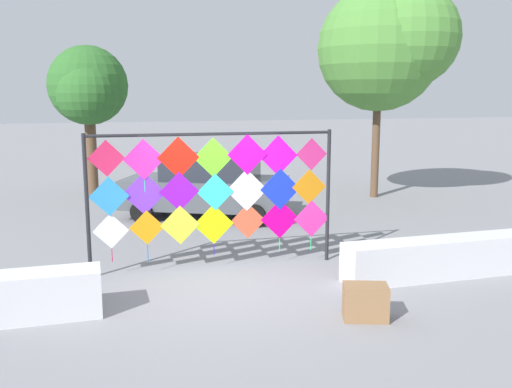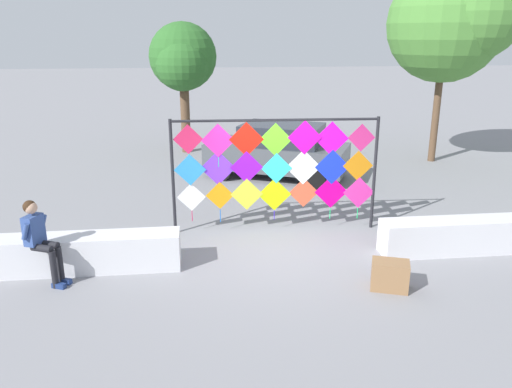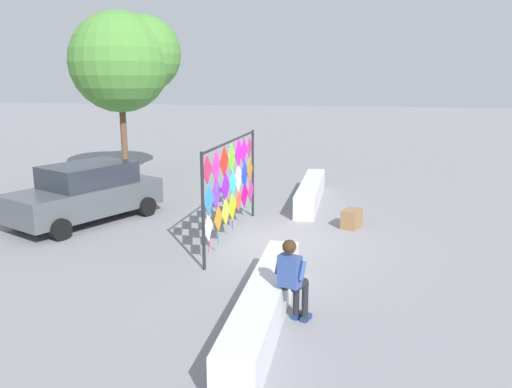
{
  "view_description": "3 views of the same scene",
  "coord_description": "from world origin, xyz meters",
  "views": [
    {
      "loc": [
        -2.04,
        -8.71,
        3.18
      ],
      "look_at": [
        0.65,
        0.41,
        1.5
      ],
      "focal_mm": 39.45,
      "sensor_mm": 36.0,
      "label": 1
    },
    {
      "loc": [
        -1.57,
        -9.39,
        4.23
      ],
      "look_at": [
        -0.43,
        0.47,
        1.09
      ],
      "focal_mm": 35.52,
      "sensor_mm": 36.0,
      "label": 2
    },
    {
      "loc": [
        -12.13,
        -1.81,
        4.05
      ],
      "look_at": [
        0.5,
        0.64,
        1.09
      ],
      "focal_mm": 36.16,
      "sensor_mm": 36.0,
      "label": 3
    }
  ],
  "objects": [
    {
      "name": "kite_display_rack",
      "position": [
        0.1,
        1.17,
        1.56
      ],
      "size": [
        4.51,
        0.24,
        2.54
      ],
      "color": "#232328",
      "rests_on": "ground"
    },
    {
      "name": "plaza_ledge_left",
      "position": [
        -4.34,
        -0.44,
        0.35
      ],
      "size": [
        4.7,
        0.61,
        0.69
      ],
      "primitive_type": "cube",
      "color": "silver",
      "rests_on": "ground"
    },
    {
      "name": "plaza_ledge_right",
      "position": [
        4.34,
        -0.44,
        0.35
      ],
      "size": [
        4.7,
        0.61,
        0.69
      ],
      "primitive_type": "cube",
      "color": "silver",
      "rests_on": "ground"
    },
    {
      "name": "seated_vendor",
      "position": [
        -4.35,
        -0.91,
        0.91
      ],
      "size": [
        0.73,
        0.61,
        1.54
      ],
      "color": "black",
      "rests_on": "ground"
    },
    {
      "name": "ground",
      "position": [
        0.0,
        0.0,
        0.0
      ],
      "size": [
        120.0,
        120.0,
        0.0
      ],
      "primitive_type": "plane",
      "color": "gray"
    },
    {
      "name": "tree_broadleaf",
      "position": [
        -1.98,
        9.36,
        3.39
      ],
      "size": [
        2.41,
        2.62,
        4.67
      ],
      "color": "brown",
      "rests_on": "ground"
    },
    {
      "name": "cardboard_box_large",
      "position": [
        1.64,
        -1.79,
        0.25
      ],
      "size": [
        0.73,
        0.61,
        0.51
      ],
      "primitive_type": "cube",
      "rotation": [
        0.0,
        0.0,
        -0.35
      ],
      "color": "olive",
      "rests_on": "ground"
    },
    {
      "name": "parked_car",
      "position": [
        0.85,
        5.59,
        0.83
      ],
      "size": [
        4.6,
        3.44,
        1.64
      ],
      "color": "#4C5156",
      "rests_on": "ground"
    },
    {
      "name": "tree_far_right",
      "position": [
        6.73,
        6.93,
        4.6
      ],
      "size": [
        3.97,
        4.02,
        6.43
      ],
      "color": "brown",
      "rests_on": "ground"
    }
  ]
}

